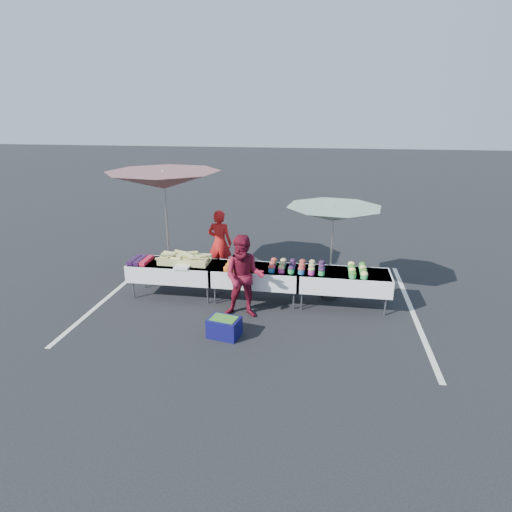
# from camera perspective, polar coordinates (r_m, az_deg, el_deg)

# --- Properties ---
(ground) EXTENTS (80.00, 80.00, 0.00)m
(ground) POSITION_cam_1_polar(r_m,az_deg,el_deg) (9.17, 0.00, -5.93)
(ground) COLOR black
(stripe_left) EXTENTS (0.10, 5.00, 0.00)m
(stripe_left) POSITION_cam_1_polar(r_m,az_deg,el_deg) (10.14, -18.21, -4.42)
(stripe_left) COLOR silver
(stripe_left) RESTS_ON ground
(stripe_right) EXTENTS (0.10, 5.00, 0.00)m
(stripe_right) POSITION_cam_1_polar(r_m,az_deg,el_deg) (9.26, 20.09, -6.88)
(stripe_right) COLOR silver
(stripe_right) RESTS_ON ground
(table_left) EXTENTS (1.86, 0.81, 0.75)m
(table_left) POSITION_cam_1_polar(r_m,az_deg,el_deg) (9.38, -10.93, -1.85)
(table_left) COLOR white
(table_left) RESTS_ON ground
(table_center) EXTENTS (1.86, 0.81, 0.75)m
(table_center) POSITION_cam_1_polar(r_m,az_deg,el_deg) (8.94, 0.00, -2.53)
(table_center) COLOR white
(table_center) RESTS_ON ground
(table_right) EXTENTS (1.86, 0.81, 0.75)m
(table_right) POSITION_cam_1_polar(r_m,az_deg,el_deg) (8.85, 11.60, -3.15)
(table_right) COLOR white
(table_right) RESTS_ON ground
(berry_punnets) EXTENTS (0.40, 0.54, 0.08)m
(berry_punnets) POSITION_cam_1_polar(r_m,az_deg,el_deg) (9.52, -15.15, -0.54)
(berry_punnets) COLOR black
(berry_punnets) RESTS_ON table_left
(corn_pile) EXTENTS (1.16, 0.57, 0.26)m
(corn_pile) POSITION_cam_1_polar(r_m,az_deg,el_deg) (9.25, -9.46, -0.35)
(corn_pile) COLOR tan
(corn_pile) RESTS_ON table_left
(plastic_bags) EXTENTS (0.30, 0.25, 0.05)m
(plastic_bags) POSITION_cam_1_polar(r_m,az_deg,el_deg) (8.95, -9.84, -1.48)
(plastic_bags) COLOR white
(plastic_bags) RESTS_ON table_left
(carrot_bowls) EXTENTS (0.55, 0.69, 0.11)m
(carrot_bowls) POSITION_cam_1_polar(r_m,az_deg,el_deg) (8.91, -2.23, -1.12)
(carrot_bowls) COLOR orange
(carrot_bowls) RESTS_ON table_center
(potato_cups) EXTENTS (1.14, 0.58, 0.16)m
(potato_cups) POSITION_cam_1_polar(r_m,az_deg,el_deg) (8.77, 5.49, -1.33)
(potato_cups) COLOR #22629E
(potato_cups) RESTS_ON table_right
(bean_baskets) EXTENTS (0.36, 0.68, 0.15)m
(bean_baskets) POSITION_cam_1_polar(r_m,az_deg,el_deg) (8.78, 13.39, -1.81)
(bean_baskets) COLOR green
(bean_baskets) RESTS_ON table_right
(vendor) EXTENTS (0.63, 0.45, 1.62)m
(vendor) POSITION_cam_1_polar(r_m,az_deg,el_deg) (10.36, -4.84, 1.75)
(vendor) COLOR red
(vendor) RESTS_ON ground
(customer) EXTENTS (0.83, 0.66, 1.65)m
(customer) POSITION_cam_1_polar(r_m,az_deg,el_deg) (8.18, -1.60, -2.80)
(customer) COLOR maroon
(customer) RESTS_ON ground
(umbrella_left) EXTENTS (3.12, 3.12, 2.61)m
(umbrella_left) POSITION_cam_1_polar(r_m,az_deg,el_deg) (9.80, -12.20, 9.76)
(umbrella_left) COLOR black
(umbrella_left) RESTS_ON ground
(umbrella_right) EXTENTS (2.39, 2.39, 2.01)m
(umbrella_right) POSITION_cam_1_polar(r_m,az_deg,el_deg) (8.91, 10.30, 5.46)
(umbrella_right) COLOR black
(umbrella_right) RESTS_ON ground
(storage_bin) EXTENTS (0.62, 0.50, 0.36)m
(storage_bin) POSITION_cam_1_polar(r_m,az_deg,el_deg) (7.74, -4.26, -9.40)
(storage_bin) COLOR #0E0E48
(storage_bin) RESTS_ON ground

